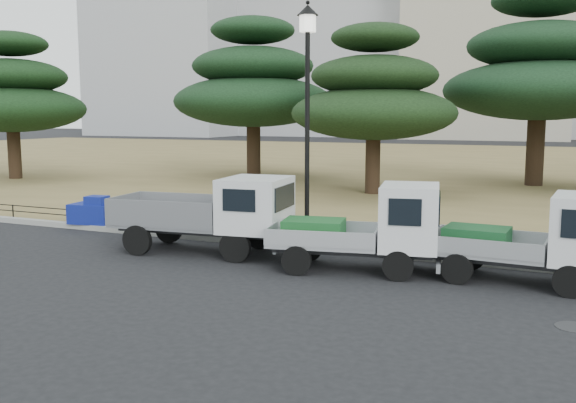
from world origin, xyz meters
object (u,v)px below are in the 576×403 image
at_px(truck_large, 211,211).
at_px(truck_kei_rear, 536,239).
at_px(street_lamp, 307,84).
at_px(tarp_pile, 94,212).
at_px(truck_kei_front, 367,228).

xyz_separation_m(truck_large, truck_kei_rear, (7.50, 0.06, -0.13)).
distance_m(truck_kei_rear, street_lamp, 6.66).
height_order(truck_kei_rear, street_lamp, street_lamp).
xyz_separation_m(truck_large, tarp_pile, (-5.08, 1.61, -0.57)).
bearing_deg(tarp_pile, truck_kei_front, -11.35).
bearing_deg(street_lamp, truck_kei_front, -40.02).
distance_m(truck_kei_front, street_lamp, 4.30).
distance_m(street_lamp, tarp_pile, 7.89).
bearing_deg(tarp_pile, truck_large, -17.56).
distance_m(truck_large, tarp_pile, 5.36).
height_order(truck_kei_front, street_lamp, street_lamp).
height_order(truck_kei_rear, tarp_pile, truck_kei_rear).
distance_m(truck_large, street_lamp, 3.98).
bearing_deg(truck_large, truck_kei_front, -9.54).
relative_size(truck_kei_front, truck_kei_rear, 1.06).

